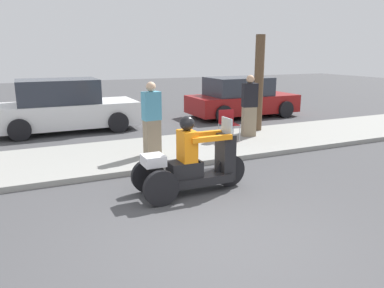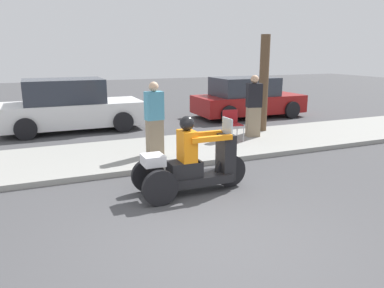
{
  "view_description": "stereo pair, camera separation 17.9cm",
  "coord_description": "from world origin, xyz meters",
  "px_view_note": "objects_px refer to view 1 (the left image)",
  "views": [
    {
      "loc": [
        -2.22,
        -3.98,
        2.5
      ],
      "look_at": [
        0.46,
        1.85,
        0.9
      ],
      "focal_mm": 35.0,
      "sensor_mm": 36.0,
      "label": 1
    },
    {
      "loc": [
        -2.05,
        -4.05,
        2.5
      ],
      "look_at": [
        0.46,
        1.85,
        0.9
      ],
      "focal_mm": 35.0,
      "sensor_mm": 36.0,
      "label": 2
    }
  ],
  "objects_px": {
    "spectator_by_tree": "(152,120)",
    "tree_trunk": "(259,84)",
    "parked_car_lot_center": "(241,98)",
    "spectator_with_child": "(249,107)",
    "parked_car_lot_right": "(64,107)",
    "motorcycle_trike": "(192,165)",
    "folding_chair_set_back": "(228,122)"
  },
  "relations": [
    {
      "from": "tree_trunk",
      "to": "motorcycle_trike",
      "type": "bearing_deg",
      "value": -136.64
    },
    {
      "from": "parked_car_lot_right",
      "to": "tree_trunk",
      "type": "xyz_separation_m",
      "value": [
        5.36,
        -2.94,
        0.78
      ]
    },
    {
      "from": "parked_car_lot_right",
      "to": "parked_car_lot_center",
      "type": "distance_m",
      "value": 6.59
    },
    {
      "from": "spectator_by_tree",
      "to": "parked_car_lot_center",
      "type": "distance_m",
      "value": 6.67
    },
    {
      "from": "spectator_with_child",
      "to": "parked_car_lot_right",
      "type": "bearing_deg",
      "value": 142.73
    },
    {
      "from": "folding_chair_set_back",
      "to": "parked_car_lot_right",
      "type": "height_order",
      "value": "parked_car_lot_right"
    },
    {
      "from": "parked_car_lot_center",
      "to": "tree_trunk",
      "type": "xyz_separation_m",
      "value": [
        -1.23,
        -2.92,
        0.83
      ]
    },
    {
      "from": "spectator_by_tree",
      "to": "parked_car_lot_center",
      "type": "xyz_separation_m",
      "value": [
        5.1,
        4.29,
        -0.22
      ]
    },
    {
      "from": "motorcycle_trike",
      "to": "tree_trunk",
      "type": "xyz_separation_m",
      "value": [
        3.91,
        3.69,
        1.04
      ]
    },
    {
      "from": "parked_car_lot_center",
      "to": "motorcycle_trike",
      "type": "bearing_deg",
      "value": -127.85
    },
    {
      "from": "folding_chair_set_back",
      "to": "tree_trunk",
      "type": "relative_size",
      "value": 0.29
    },
    {
      "from": "spectator_with_child",
      "to": "tree_trunk",
      "type": "relative_size",
      "value": 0.61
    },
    {
      "from": "parked_car_lot_center",
      "to": "tree_trunk",
      "type": "distance_m",
      "value": 3.27
    },
    {
      "from": "folding_chair_set_back",
      "to": "tree_trunk",
      "type": "height_order",
      "value": "tree_trunk"
    },
    {
      "from": "parked_car_lot_center",
      "to": "spectator_by_tree",
      "type": "bearing_deg",
      "value": -139.97
    },
    {
      "from": "spectator_by_tree",
      "to": "folding_chair_set_back",
      "type": "distance_m",
      "value": 2.48
    },
    {
      "from": "motorcycle_trike",
      "to": "spectator_by_tree",
      "type": "distance_m",
      "value": 2.37
    },
    {
      "from": "spectator_with_child",
      "to": "parked_car_lot_right",
      "type": "xyz_separation_m",
      "value": [
        -4.65,
        3.54,
        -0.19
      ]
    },
    {
      "from": "spectator_by_tree",
      "to": "tree_trunk",
      "type": "xyz_separation_m",
      "value": [
        3.87,
        1.37,
        0.61
      ]
    },
    {
      "from": "motorcycle_trike",
      "to": "folding_chair_set_back",
      "type": "height_order",
      "value": "motorcycle_trike"
    },
    {
      "from": "spectator_by_tree",
      "to": "parked_car_lot_right",
      "type": "relative_size",
      "value": 0.39
    },
    {
      "from": "motorcycle_trike",
      "to": "parked_car_lot_center",
      "type": "height_order",
      "value": "parked_car_lot_center"
    },
    {
      "from": "folding_chair_set_back",
      "to": "parked_car_lot_center",
      "type": "bearing_deg",
      "value": 53.57
    },
    {
      "from": "parked_car_lot_right",
      "to": "spectator_with_child",
      "type": "bearing_deg",
      "value": -37.27
    },
    {
      "from": "spectator_with_child",
      "to": "parked_car_lot_center",
      "type": "relative_size",
      "value": 0.41
    },
    {
      "from": "spectator_with_child",
      "to": "folding_chair_set_back",
      "type": "bearing_deg",
      "value": -168.52
    },
    {
      "from": "spectator_with_child",
      "to": "motorcycle_trike",
      "type": "bearing_deg",
      "value": -136.09
    },
    {
      "from": "folding_chair_set_back",
      "to": "spectator_with_child",
      "type": "bearing_deg",
      "value": 11.48
    },
    {
      "from": "parked_car_lot_right",
      "to": "tree_trunk",
      "type": "distance_m",
      "value": 6.16
    },
    {
      "from": "spectator_by_tree",
      "to": "spectator_with_child",
      "type": "xyz_separation_m",
      "value": [
        3.17,
        0.76,
        0.01
      ]
    },
    {
      "from": "folding_chair_set_back",
      "to": "parked_car_lot_center",
      "type": "relative_size",
      "value": 0.19
    },
    {
      "from": "folding_chair_set_back",
      "to": "parked_car_lot_center",
      "type": "xyz_separation_m",
      "value": [
        2.72,
        3.68,
        0.09
      ]
    }
  ]
}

